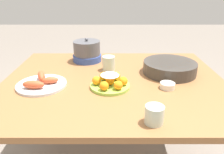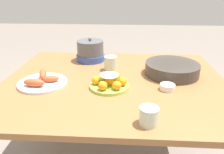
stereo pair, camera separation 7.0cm
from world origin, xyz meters
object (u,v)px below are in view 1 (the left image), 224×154
(cup_near, at_px, (154,115))
(cup_far, at_px, (109,63))
(sauce_bowl, at_px, (167,85))
(seafood_platter, at_px, (41,83))
(serving_bowl, at_px, (170,67))
(dining_table, at_px, (114,92))
(warming_pot, at_px, (87,51))
(cake_plate, at_px, (110,82))

(cup_near, xyz_separation_m, cup_far, (-0.20, 0.60, 0.01))
(sauce_bowl, height_order, cup_far, cup_far)
(sauce_bowl, xyz_separation_m, seafood_platter, (-0.70, 0.03, 0.00))
(serving_bowl, relative_size, sauce_bowl, 4.10)
(dining_table, height_order, warming_pot, warming_pot)
(cake_plate, distance_m, cup_far, 0.26)
(seafood_platter, height_order, cup_near, cup_near)
(dining_table, bearing_deg, cake_plate, -102.50)
(serving_bowl, height_order, cup_far, cup_far)
(cake_plate, distance_m, warming_pot, 0.49)
(serving_bowl, bearing_deg, dining_table, -163.46)
(cake_plate, xyz_separation_m, serving_bowl, (0.38, 0.21, 0.01))
(dining_table, bearing_deg, cup_far, 102.25)
(dining_table, height_order, cake_plate, cake_plate)
(dining_table, height_order, cup_far, cup_far)
(warming_pot, bearing_deg, sauce_bowl, -43.51)
(cake_plate, relative_size, warming_pot, 1.05)
(seafood_platter, relative_size, warming_pot, 1.32)
(sauce_bowl, height_order, cup_near, cup_near)
(seafood_platter, bearing_deg, cup_far, 33.11)
(seafood_platter, relative_size, cup_far, 2.93)
(serving_bowl, xyz_separation_m, seafood_platter, (-0.76, -0.19, -0.02))
(cup_far, bearing_deg, seafood_platter, -146.89)
(sauce_bowl, xyz_separation_m, cup_far, (-0.33, 0.27, 0.03))
(cup_near, distance_m, cup_far, 0.63)
(serving_bowl, distance_m, warming_pot, 0.60)
(sauce_bowl, xyz_separation_m, cup_near, (-0.13, -0.32, 0.02))
(warming_pot, bearing_deg, cup_near, -65.62)
(cup_far, bearing_deg, dining_table, -77.75)
(cake_plate, height_order, seafood_platter, cake_plate)
(cup_near, relative_size, cup_far, 0.83)
(sauce_bowl, distance_m, warming_pot, 0.68)
(seafood_platter, distance_m, cup_near, 0.67)
(cake_plate, relative_size, serving_bowl, 0.66)
(cake_plate, height_order, cup_far, cup_far)
(serving_bowl, height_order, warming_pot, warming_pot)
(cup_near, bearing_deg, dining_table, 110.11)
(dining_table, bearing_deg, sauce_bowl, -21.51)
(sauce_bowl, bearing_deg, cake_plate, 177.86)
(sauce_bowl, relative_size, warming_pot, 0.39)
(seafood_platter, xyz_separation_m, cup_near, (0.57, -0.35, 0.02))
(seafood_platter, xyz_separation_m, cup_far, (0.37, 0.24, 0.03))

